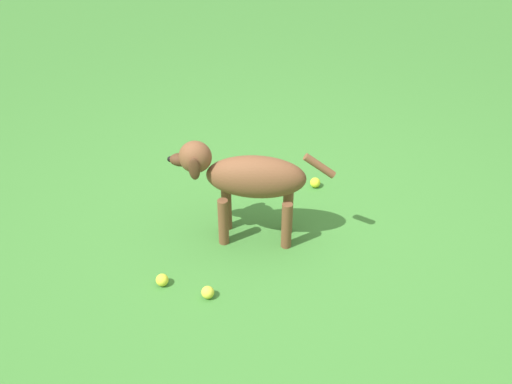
# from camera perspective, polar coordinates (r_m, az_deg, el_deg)

# --- Properties ---
(ground) EXTENTS (14.00, 14.00, 0.00)m
(ground) POSITION_cam_1_polar(r_m,az_deg,el_deg) (3.38, 1.97, -4.79)
(ground) COLOR #38722D
(dog) EXTENTS (0.59, 0.74, 0.61)m
(dog) POSITION_cam_1_polar(r_m,az_deg,el_deg) (3.18, -0.94, 1.36)
(dog) COLOR brown
(dog) RESTS_ON ground
(tennis_ball_0) EXTENTS (0.07, 0.07, 0.07)m
(tennis_ball_0) POSITION_cam_1_polar(r_m,az_deg,el_deg) (3.13, -9.04, -8.38)
(tennis_ball_0) COLOR #CAD233
(tennis_ball_0) RESTS_ON ground
(tennis_ball_1) EXTENTS (0.07, 0.07, 0.07)m
(tennis_ball_1) POSITION_cam_1_polar(r_m,az_deg,el_deg) (3.04, -4.68, -9.62)
(tennis_ball_1) COLOR #CDD13A
(tennis_ball_1) RESTS_ON ground
(tennis_ball_2) EXTENTS (0.07, 0.07, 0.07)m
(tennis_ball_2) POSITION_cam_1_polar(r_m,az_deg,el_deg) (3.80, -2.52, 0.86)
(tennis_ball_2) COLOR #C0E340
(tennis_ball_2) RESTS_ON ground
(tennis_ball_3) EXTENTS (0.07, 0.07, 0.07)m
(tennis_ball_3) POSITION_cam_1_polar(r_m,az_deg,el_deg) (3.82, 5.72, 0.91)
(tennis_ball_3) COLOR #C8D72A
(tennis_ball_3) RESTS_ON ground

